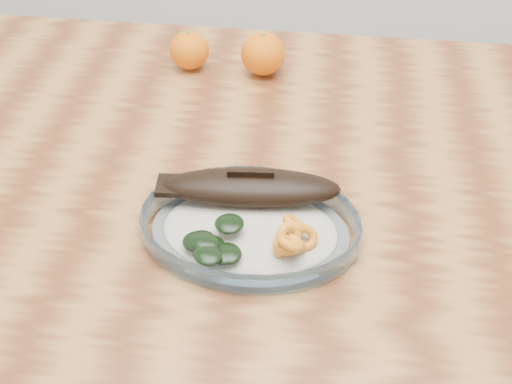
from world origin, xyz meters
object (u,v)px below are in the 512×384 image
orange_left (189,50)px  orange_right (263,54)px  dining_table (258,209)px  plated_meal (250,223)px

orange_left → orange_right: orange_right is taller
dining_table → orange_left: bearing=121.6°
orange_left → orange_right: bearing=-1.4°
dining_table → orange_left: orange_left is taller
orange_right → orange_left: bearing=178.6°
plated_meal → orange_left: (-0.16, 0.40, 0.02)m
dining_table → plated_meal: (0.01, -0.15, 0.12)m
plated_meal → dining_table: bearing=94.0°
dining_table → orange_right: 0.28m
orange_left → orange_right: 0.13m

